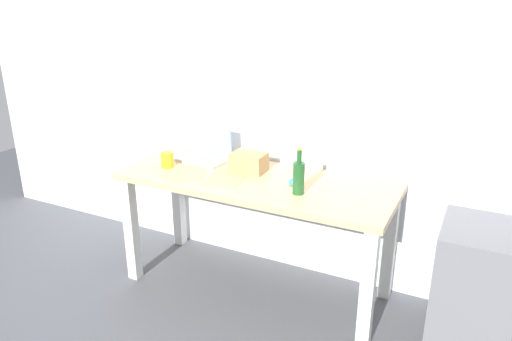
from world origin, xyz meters
name	(u,v)px	position (x,y,z in m)	size (l,w,h in m)	color
ground_plane	(256,286)	(0.00, 0.00, 0.00)	(8.00, 8.00, 0.00)	#515459
back_wall	(283,78)	(0.00, 0.38, 1.30)	(5.20, 0.08, 2.60)	white
desk	(256,196)	(0.00, 0.00, 0.64)	(1.67, 0.65, 0.76)	tan
laptop_left	(206,152)	(-0.45, 0.16, 0.81)	(0.34, 0.25, 0.23)	silver
beer_bottle	(299,177)	(0.31, -0.10, 0.86)	(0.06, 0.06, 0.26)	#1E5123
computer_mouse	(294,182)	(0.24, 0.01, 0.77)	(0.06, 0.10, 0.03)	#338CC6
cardboard_box	(249,162)	(-0.10, 0.09, 0.81)	(0.21, 0.15, 0.12)	tan
coffee_mug	(167,160)	(-0.60, -0.07, 0.80)	(0.08, 0.08, 0.10)	gold
paper_sheet_front_left	(188,173)	(-0.41, -0.11, 0.76)	(0.21, 0.30, 0.00)	#F4E06B
paper_yellow_folder	(226,178)	(-0.16, -0.08, 0.76)	(0.21, 0.30, 0.00)	#F4E06B
filing_cabinet	(474,284)	(1.27, 0.09, 0.33)	(0.40, 0.48, 0.67)	slate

